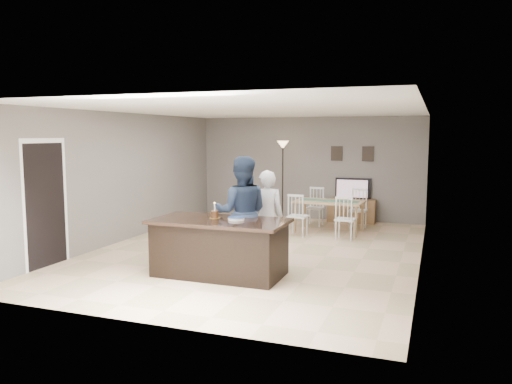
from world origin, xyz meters
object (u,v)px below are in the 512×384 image
(television, at_px, (353,189))
(plate_stack, at_px, (236,219))
(woman, at_px, (267,216))
(floor_lamp, at_px, (283,159))
(tv_console, at_px, (352,211))
(birthday_cake, at_px, (215,214))
(kitchen_island, at_px, (220,247))
(dining_table, at_px, (329,206))
(man, at_px, (242,212))

(television, distance_m, plate_stack, 5.65)
(woman, bearing_deg, television, -118.12)
(television, distance_m, floor_lamp, 1.95)
(tv_console, relative_size, plate_stack, 4.43)
(birthday_cake, bearing_deg, plate_stack, -6.87)
(kitchen_island, bearing_deg, woman, 67.55)
(television, bearing_deg, floor_lamp, 11.46)
(birthday_cake, xyz_separation_m, plate_stack, (0.39, -0.05, -0.04))
(kitchen_island, height_order, dining_table, dining_table)
(woman, relative_size, dining_table, 0.90)
(woman, distance_m, plate_stack, 1.01)
(tv_console, bearing_deg, kitchen_island, -102.16)
(birthday_cake, distance_m, floor_lamp, 5.23)
(tv_console, bearing_deg, television, 90.00)
(plate_stack, height_order, dining_table, same)
(plate_stack, relative_size, dining_table, 0.15)
(floor_lamp, bearing_deg, plate_stack, -81.03)
(woman, relative_size, floor_lamp, 0.78)
(man, distance_m, birthday_cake, 0.53)
(television, height_order, floor_lamp, floor_lamp)
(man, bearing_deg, tv_console, -118.80)
(birthday_cake, bearing_deg, tv_console, 76.25)
(dining_table, bearing_deg, floor_lamp, 144.02)
(dining_table, bearing_deg, birthday_cake, -102.08)
(woman, bearing_deg, tv_console, -118.26)
(birthday_cake, bearing_deg, woman, 58.69)
(television, relative_size, birthday_cake, 3.53)
(tv_console, xyz_separation_m, man, (-1.04, -5.02, 0.64))
(television, xyz_separation_m, dining_table, (-0.29, -1.54, -0.26))
(tv_console, distance_m, man, 5.17)
(television, distance_m, man, 5.20)
(kitchen_island, xyz_separation_m, floor_lamp, (-0.56, 5.28, 1.16))
(floor_lamp, bearing_deg, tv_console, 9.26)
(floor_lamp, bearing_deg, man, -81.32)
(tv_console, bearing_deg, birthday_cake, -103.75)
(tv_console, xyz_separation_m, birthday_cake, (-1.34, -5.46, 0.66))
(kitchen_island, bearing_deg, birthday_cake, 139.66)
(kitchen_island, relative_size, tv_console, 1.79)
(tv_console, xyz_separation_m, woman, (-0.77, -4.52, 0.51))
(birthday_cake, xyz_separation_m, dining_table, (1.05, 3.99, -0.36))
(woman, height_order, dining_table, woman)
(kitchen_island, bearing_deg, man, 73.86)
(woman, bearing_deg, man, 42.60)
(man, relative_size, birthday_cake, 7.28)
(kitchen_island, height_order, man, man)
(tv_console, bearing_deg, plate_stack, -99.70)
(woman, height_order, plate_stack, woman)
(tv_console, bearing_deg, man, -101.71)
(plate_stack, distance_m, floor_lamp, 5.32)
(birthday_cake, relative_size, floor_lamp, 0.12)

